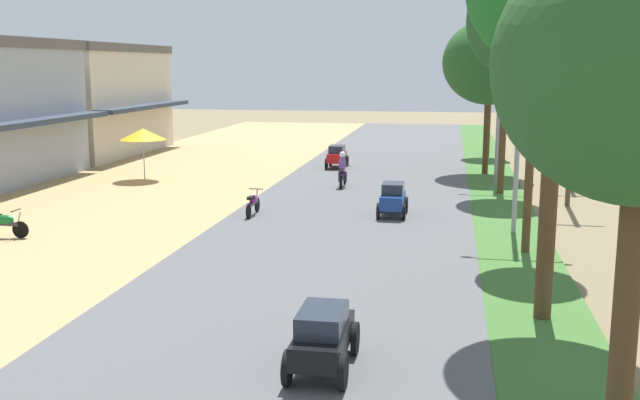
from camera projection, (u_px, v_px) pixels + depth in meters
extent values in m
cube|color=#2D3847|center=(29.00, 123.00, 32.93)|extent=(1.20, 13.07, 0.25)
cube|color=beige|center=(74.00, 104.00, 46.59)|extent=(8.54, 11.79, 6.40)
cube|color=#2D3847|center=(146.00, 107.00, 45.77)|extent=(1.20, 11.79, 0.25)
cube|color=#59514C|center=(70.00, 48.00, 45.96)|extent=(8.74, 11.99, 0.50)
cylinder|color=black|center=(21.00, 230.00, 23.96)|extent=(0.56, 0.06, 0.56)
cube|color=#333338|center=(3.00, 224.00, 24.04)|extent=(1.12, 0.12, 0.12)
ellipsoid|color=#14722D|center=(5.00, 220.00, 24.00)|extent=(0.64, 0.28, 0.32)
cylinder|color=#A5A8AD|center=(18.00, 222.00, 23.92)|extent=(0.26, 0.05, 0.68)
cylinder|color=black|center=(16.00, 210.00, 23.87)|extent=(0.04, 0.54, 0.04)
cylinder|color=#99999E|center=(144.00, 159.00, 36.04)|extent=(0.05, 0.05, 2.10)
cone|color=gold|center=(143.00, 134.00, 35.82)|extent=(2.20, 2.20, 0.55)
cylinder|color=#4C351E|center=(625.00, 320.00, 9.56)|extent=(0.34, 0.34, 4.62)
cylinder|color=#4C351E|center=(550.00, 181.00, 15.93)|extent=(0.38, 0.38, 6.20)
cylinder|color=#4C351E|center=(530.00, 149.00, 21.70)|extent=(0.25, 0.25, 6.24)
ellipsoid|color=#1F5B24|center=(538.00, 8.00, 20.97)|extent=(2.80, 2.80, 3.39)
cylinder|color=#4C351E|center=(503.00, 123.00, 31.89)|extent=(0.30, 0.30, 6.21)
ellipsoid|color=#254F25|center=(508.00, 20.00, 31.10)|extent=(3.48, 3.48, 4.48)
cylinder|color=#4C351E|center=(486.00, 130.00, 37.79)|extent=(0.31, 0.31, 4.53)
ellipsoid|color=#265524|center=(489.00, 62.00, 37.17)|extent=(4.70, 4.70, 4.31)
cylinder|color=#4C351E|center=(488.00, 106.00, 45.84)|extent=(0.38, 0.38, 6.08)
ellipsoid|color=#236317|center=(491.00, 43.00, 45.14)|extent=(2.89, 2.89, 3.01)
cylinder|color=gray|center=(519.00, 115.00, 24.13)|extent=(0.16, 0.16, 7.92)
cylinder|color=gray|center=(499.00, 101.00, 34.51)|extent=(0.16, 0.16, 7.81)
cylinder|color=gray|center=(487.00, 19.00, 33.95)|extent=(1.40, 0.08, 0.08)
ellipsoid|color=silver|center=(471.00, 21.00, 34.08)|extent=(0.36, 0.20, 0.14)
cylinder|color=gray|center=(518.00, 19.00, 33.71)|extent=(1.40, 0.08, 0.08)
ellipsoid|color=silver|center=(534.00, 20.00, 33.60)|extent=(0.36, 0.20, 0.14)
cylinder|color=brown|center=(571.00, 79.00, 35.45)|extent=(0.20, 0.20, 9.95)
cylinder|color=brown|center=(574.00, 100.00, 29.09)|extent=(0.20, 0.20, 8.55)
cube|color=#473323|center=(580.00, 1.00, 28.41)|extent=(1.80, 0.10, 0.10)
cube|color=black|center=(323.00, 339.00, 13.54)|extent=(0.88, 2.25, 0.44)
cube|color=#232B38|center=(322.00, 320.00, 13.37)|extent=(0.81, 1.30, 0.40)
cylinder|color=black|center=(343.00, 372.00, 12.72)|extent=(0.11, 0.64, 0.64)
cylinder|color=black|center=(287.00, 368.00, 12.89)|extent=(0.11, 0.64, 0.64)
cylinder|color=black|center=(355.00, 338.00, 14.29)|extent=(0.11, 0.64, 0.64)
cylinder|color=black|center=(305.00, 335.00, 14.46)|extent=(0.11, 0.64, 0.64)
cube|color=navy|center=(393.00, 200.00, 27.42)|extent=(0.84, 1.95, 0.50)
cube|color=#232B38|center=(393.00, 188.00, 27.38)|extent=(0.77, 1.10, 0.40)
cylinder|color=black|center=(404.00, 212.00, 26.71)|extent=(0.10, 0.60, 0.60)
cylinder|color=black|center=(378.00, 211.00, 26.87)|extent=(0.10, 0.60, 0.60)
cylinder|color=black|center=(406.00, 205.00, 28.07)|extent=(0.10, 0.60, 0.60)
cylinder|color=black|center=(382.00, 204.00, 28.23)|extent=(0.10, 0.60, 0.60)
cube|color=red|center=(337.00, 157.00, 40.24)|extent=(0.84, 1.95, 0.50)
cube|color=#232B38|center=(337.00, 149.00, 40.11)|extent=(0.77, 1.10, 0.40)
cylinder|color=black|center=(331.00, 160.00, 41.05)|extent=(0.10, 0.60, 0.60)
cylinder|color=black|center=(347.00, 161.00, 40.89)|extent=(0.10, 0.60, 0.60)
cylinder|color=black|center=(326.00, 164.00, 39.69)|extent=(0.10, 0.60, 0.60)
cylinder|color=black|center=(344.00, 164.00, 39.53)|extent=(0.10, 0.60, 0.60)
cylinder|color=black|center=(257.00, 205.00, 28.10)|extent=(0.06, 0.56, 0.56)
cylinder|color=black|center=(249.00, 211.00, 26.90)|extent=(0.06, 0.56, 0.56)
cube|color=#333338|center=(253.00, 203.00, 27.47)|extent=(0.12, 1.12, 0.12)
ellipsoid|color=#8C1E8C|center=(253.00, 199.00, 27.52)|extent=(0.28, 0.64, 0.32)
cube|color=black|center=(251.00, 198.00, 27.15)|extent=(0.20, 0.44, 0.10)
cylinder|color=#A5A8AD|center=(257.00, 198.00, 27.99)|extent=(0.05, 0.26, 0.68)
cylinder|color=black|center=(256.00, 189.00, 27.87)|extent=(0.54, 0.04, 0.04)
cylinder|color=black|center=(345.00, 179.00, 34.55)|extent=(0.06, 0.56, 0.56)
cylinder|color=black|center=(341.00, 183.00, 33.35)|extent=(0.06, 0.56, 0.56)
cube|color=#333338|center=(343.00, 177.00, 33.91)|extent=(0.12, 1.12, 0.12)
ellipsoid|color=#8C1E8C|center=(343.00, 174.00, 33.97)|extent=(0.28, 0.64, 0.32)
cube|color=black|center=(342.00, 172.00, 33.60)|extent=(0.20, 0.44, 0.10)
cylinder|color=#A5A8AD|center=(345.00, 173.00, 34.44)|extent=(0.05, 0.26, 0.68)
cylinder|color=black|center=(345.00, 166.00, 34.32)|extent=(0.54, 0.04, 0.04)
ellipsoid|color=#724C8C|center=(342.00, 163.00, 33.60)|extent=(0.36, 0.28, 0.64)
sphere|color=white|center=(343.00, 155.00, 33.57)|extent=(0.28, 0.28, 0.28)
cylinder|color=#2D2D38|center=(340.00, 177.00, 33.84)|extent=(0.12, 0.12, 0.48)
cylinder|color=#2D2D38|center=(346.00, 177.00, 33.79)|extent=(0.12, 0.12, 0.48)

